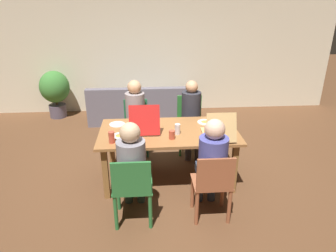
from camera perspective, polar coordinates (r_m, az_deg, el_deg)
name	(u,v)px	position (r m, az deg, el deg)	size (l,w,h in m)	color
ground_plane	(169,178)	(4.52, 0.09, -9.78)	(20.00, 20.00, 0.00)	brown
back_wall	(158,46)	(6.94, -1.87, 14.66)	(7.91, 0.12, 2.89)	beige
dining_table	(169,136)	(4.19, 0.10, -1.97)	(1.88, 0.99, 0.76)	#9B6436
chair_0	(190,120)	(5.18, 4.11, 1.12)	(0.44, 0.45, 0.92)	#2D712F
person_0	(192,113)	(4.96, 4.44, 2.52)	(0.31, 0.54, 1.23)	#444147
chair_1	(136,124)	(5.11, -5.99, 0.46)	(0.41, 0.40, 0.89)	#23633D
person_1	(135,113)	(4.89, -6.14, 2.34)	(0.31, 0.54, 1.26)	#402C3D
chair_2	(132,188)	(3.49, -6.67, -11.41)	(0.45, 0.42, 0.87)	#2B7136
person_2	(132,162)	(3.48, -6.78, -6.80)	(0.32, 0.53, 1.23)	#2D4037
chair_3	(213,185)	(3.56, 8.37, -10.81)	(0.44, 0.38, 0.87)	#9C5636
person_3	(212,159)	(3.53, 8.20, -6.19)	(0.33, 0.50, 1.24)	#2C384B
pizza_box_0	(145,126)	(4.18, -4.38, 0.08)	(0.40, 0.50, 0.41)	red
pizza_box_1	(217,132)	(4.03, 9.20, -1.16)	(0.37, 0.50, 0.38)	tan
plate_0	(120,136)	(4.03, -9.00, -1.80)	(0.22, 0.22, 0.03)	white
plate_1	(205,122)	(4.45, 6.97, 0.76)	(0.23, 0.23, 0.03)	white
plate_2	(117,124)	(4.41, -9.49, 0.32)	(0.22, 0.22, 0.01)	white
drinking_glass_0	(172,135)	(3.90, 0.74, -1.64)	(0.08, 0.08, 0.11)	#B54732
drinking_glass_1	(178,129)	(4.03, 1.79, -0.58)	(0.07, 0.07, 0.14)	silver
drinking_glass_2	(112,137)	(3.85, -10.50, -2.09)	(0.08, 0.08, 0.15)	#BC4835
drinking_glass_3	(135,134)	(3.93, -6.27, -1.45)	(0.06, 0.06, 0.12)	#B1492B
couch	(142,108)	(6.52, -4.94, 3.46)	(2.19, 0.82, 0.78)	slate
potted_plant	(55,90)	(7.01, -20.41, 6.37)	(0.62, 0.62, 1.02)	#554D5C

